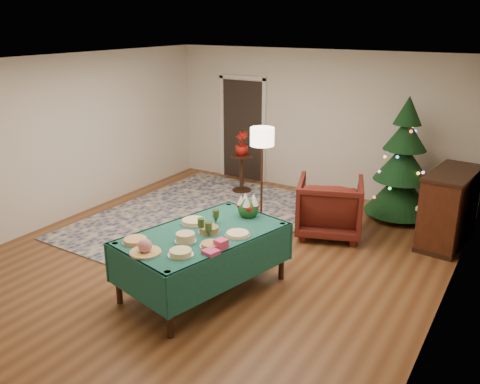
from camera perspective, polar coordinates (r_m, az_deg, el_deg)
The scene contains 24 objects.
room_shell at distance 6.81m, azimuth -3.07°, elevation 2.93°, with size 7.00×7.00×7.00m.
doorway at distance 10.56m, azimuth 0.30°, elevation 7.30°, with size 1.08×0.04×2.16m.
rug at distance 8.66m, azimuth -4.42°, elevation -2.91°, with size 3.20×4.20×0.02m, color #14204D.
buffet_table at distance 6.20m, azimuth -4.18°, elevation -5.91°, with size 1.62×2.23×0.78m.
platter_0 at distance 5.98m, azimuth -11.68°, elevation -5.36°, with size 0.31×0.31×0.05m.
platter_1 at distance 5.67m, azimuth -10.61°, elevation -6.18°, with size 0.35×0.35×0.17m.
platter_2 at distance 5.58m, azimuth -6.68°, elevation -6.80°, with size 0.28×0.28×0.06m.
platter_3 at distance 5.90m, azimuth -6.15°, elevation -5.11°, with size 0.26×0.26×0.11m.
platter_4 at distance 5.77m, azimuth -3.25°, elevation -5.92°, with size 0.27×0.27×0.04m.
platter_5 at distance 6.40m, azimuth -5.24°, elevation -3.33°, with size 0.33×0.33×0.05m.
platter_6 at distance 6.13m, azimuth -3.51°, elevation -4.24°, with size 0.27×0.27×0.07m.
platter_7 at distance 6.03m, azimuth -0.27°, elevation -4.76°, with size 0.31×0.31×0.04m.
goblet_0 at distance 6.36m, azimuth -2.74°, elevation -2.73°, with size 0.08×0.08×0.18m.
goblet_1 at distance 5.99m, azimuth -3.55°, elevation -4.18°, with size 0.08×0.08×0.18m.
goblet_2 at distance 6.10m, azimuth -4.39°, elevation -3.72°, with size 0.08×0.08×0.18m.
napkin_stack at distance 5.60m, azimuth -3.29°, elevation -6.73°, with size 0.16×0.16×0.04m, color #D0396C.
gift_box at distance 5.71m, azimuth -2.15°, elevation -5.83°, with size 0.12×0.12×0.10m, color #E43F73.
centerpiece at distance 6.57m, azimuth 0.93°, elevation -1.61°, with size 0.28×0.28×0.32m.
armchair at distance 7.97m, azimuth 10.05°, elevation -1.36°, with size 0.97×0.91×1.00m, color #511811.
floor_lamp at distance 8.13m, azimuth 2.50°, elevation 5.57°, with size 0.39×0.39×1.59m.
side_table at distance 9.87m, azimuth 0.20°, elevation 2.04°, with size 0.41×0.41×0.73m.
potted_plant at distance 9.73m, azimuth 0.20°, elevation 4.88°, with size 0.25×0.45×0.25m, color #A2130B.
christmas_tree at distance 8.82m, azimuth 17.80°, elevation 2.93°, with size 1.45×1.45×2.07m.
piano at distance 8.16m, azimuth 22.40°, elevation -1.71°, with size 0.74×1.35×1.12m.
Camera 1 is at (3.67, -5.42, 3.22)m, focal length 38.00 mm.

